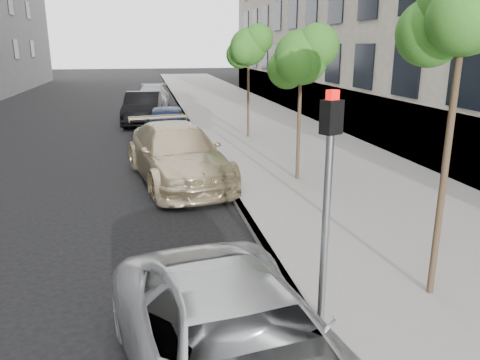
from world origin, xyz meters
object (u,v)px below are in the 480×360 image
object	(u,v)px
tree_far	(249,47)
suv	(177,154)
sedan_black	(143,108)
sedan_rear	(152,97)
sedan_blue	(167,125)
tree_mid	(302,57)
signal_pole	(328,183)
tree_near	(467,9)
minivan	(240,355)

from	to	relation	value
tree_far	suv	distance (m)	7.13
sedan_black	sedan_rear	size ratio (longest dim) A/B	0.98
tree_far	sedan_blue	distance (m)	4.47
tree_mid	sedan_rear	size ratio (longest dim) A/B	0.87
tree_mid	sedan_black	xyz separation A→B (m)	(-4.26, 11.62, -2.70)
sedan_rear	suv	bearing A→B (deg)	-84.10
sedan_blue	sedan_black	xyz separation A→B (m)	(-0.93, 5.16, 0.04)
tree_mid	signal_pole	bearing A→B (deg)	-105.71
tree_mid	tree_far	xyz separation A→B (m)	(-0.00, 6.50, 0.26)
tree_near	signal_pole	distance (m)	2.90
suv	minivan	bearing A→B (deg)	-99.81
tree_far	minivan	bearing A→B (deg)	-102.82
tree_mid	tree_near	bearing A→B (deg)	-90.00
tree_far	sedan_blue	xyz separation A→B (m)	(-3.33, -0.03, -2.99)
tree_near	tree_far	distance (m)	13.01
tree_near	sedan_blue	xyz separation A→B (m)	(-3.33, 12.97, -3.49)
minivan	suv	world-z (taller)	suv
signal_pole	sedan_blue	size ratio (longest dim) A/B	0.72
signal_pole	suv	size ratio (longest dim) A/B	0.56
tree_far	tree_near	bearing A→B (deg)	-90.00
tree_far	sedan_black	world-z (taller)	tree_far
tree_near	minivan	size ratio (longest dim) A/B	1.01
signal_pole	sedan_blue	xyz separation A→B (m)	(-1.40, 13.32, -1.35)
minivan	sedan_rear	distance (m)	26.02
signal_pole	sedan_black	xyz separation A→B (m)	(-2.33, 18.48, -1.31)
tree_far	sedan_black	size ratio (longest dim) A/B	0.94
tree_far	signal_pole	bearing A→B (deg)	-98.21
suv	sedan_blue	size ratio (longest dim) A/B	1.27
tree_near	sedan_rear	distance (m)	24.93
minivan	sedan_black	size ratio (longest dim) A/B	1.02
tree_mid	suv	xyz separation A→B (m)	(-3.33, 0.91, -2.67)
sedan_black	minivan	bearing A→B (deg)	-81.73
tree_mid	sedan_blue	world-z (taller)	tree_mid
tree_far	sedan_rear	world-z (taller)	tree_far
tree_near	sedan_blue	distance (m)	13.83
tree_mid	signal_pole	xyz separation A→B (m)	(-1.93, -6.85, -1.38)
tree_near	signal_pole	xyz separation A→B (m)	(-1.93, -0.35, -2.14)
minivan	suv	size ratio (longest dim) A/B	0.87
signal_pole	sedan_rear	distance (m)	24.85
minivan	sedan_rear	world-z (taller)	sedan_rear
tree_far	signal_pole	world-z (taller)	tree_far
signal_pole	tree_far	bearing A→B (deg)	57.22
signal_pole	sedan_black	size ratio (longest dim) A/B	0.66
sedan_blue	tree_near	bearing A→B (deg)	-72.53
sedan_rear	tree_near	bearing A→B (deg)	-76.70
sedan_black	tree_far	bearing A→B (deg)	-44.70
sedan_blue	minivan	bearing A→B (deg)	-86.92
tree_far	suv	xyz separation A→B (m)	(-3.33, -5.59, -2.93)
signal_pole	suv	distance (m)	7.99
signal_pole	suv	bearing A→B (deg)	75.66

